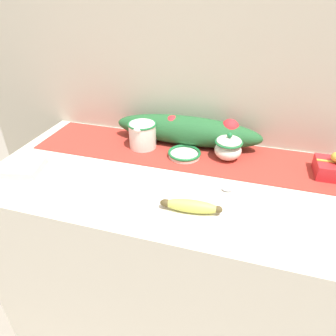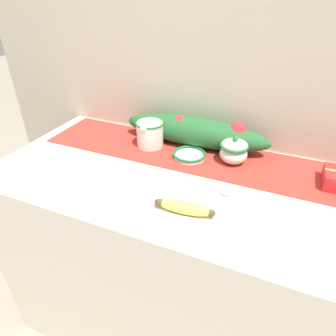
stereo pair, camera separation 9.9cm
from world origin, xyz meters
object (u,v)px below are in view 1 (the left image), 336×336
spoon (222,189)px  gift_box (336,168)px  sugar_bowl (228,147)px  napkin_stack (24,168)px  banana (191,206)px  cream_pitcher (143,134)px  small_dish (184,154)px

spoon → gift_box: size_ratio=1.33×
sugar_bowl → gift_box: sugar_bowl is taller
spoon → napkin_stack: 0.70m
banana → gift_box: (0.43, 0.33, 0.01)m
sugar_bowl → cream_pitcher: bearing=179.8°
sugar_bowl → gift_box: bearing=-2.2°
napkin_stack → sugar_bowl: bearing=23.1°
sugar_bowl → small_dish: 0.17m
sugar_bowl → spoon: (0.01, -0.21, -0.05)m
cream_pitcher → spoon: size_ratio=0.76×
small_dish → gift_box: 0.53m
cream_pitcher → napkin_stack: bearing=-139.5°
napkin_stack → gift_box: 1.09m
cream_pitcher → small_dish: bearing=-9.5°
spoon → gift_box: 0.41m
banana → cream_pitcher: bearing=129.1°
small_dish → spoon: small_dish is taller
small_dish → banana: bearing=-72.9°
sugar_bowl → banana: size_ratio=0.58×
small_dish → spoon: (0.17, -0.18, -0.01)m
cream_pitcher → gift_box: cream_pitcher is taller
sugar_bowl → gift_box: 0.37m
banana → gift_box: bearing=36.9°
small_dish → cream_pitcher: bearing=170.5°
spoon → banana: bearing=-125.6°
gift_box → small_dish: bearing=-178.4°
spoon → sugar_bowl: bearing=86.8°
cream_pitcher → napkin_stack: 0.45m
sugar_bowl → napkin_stack: size_ratio=0.89×
cream_pitcher → banana: cream_pitcher is taller
cream_pitcher → banana: bearing=-50.9°
sugar_bowl → small_dish: size_ratio=0.85×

